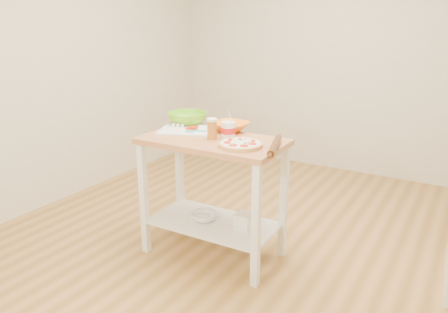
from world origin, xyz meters
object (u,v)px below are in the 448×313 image
prep_island (213,174)px  pizza (240,144)px  knife (184,123)px  green_bowl (187,118)px  cutting_board (187,130)px  shelf_glass_bowl (204,216)px  rolling_pin (275,146)px  spatula (195,131)px  beer_pint (212,129)px  orange_bowl (230,126)px  yogurt_tub (228,130)px  shelf_bin (244,221)px

prep_island → pizza: pizza is taller
knife → green_bowl: 0.06m
cutting_board → shelf_glass_bowl: bearing=-49.0°
cutting_board → rolling_pin: rolling_pin is taller
cutting_board → knife: cutting_board is taller
pizza → spatula: pizza is taller
prep_island → beer_pint: bearing=-92.4°
orange_bowl → knife: bearing=-173.8°
green_bowl → beer_pint: beer_pint is taller
shelf_glass_bowl → cutting_board: bearing=153.1°
orange_bowl → yogurt_tub: (0.10, -0.20, 0.03)m
orange_bowl → shelf_bin: orange_bowl is taller
orange_bowl → cutting_board: bearing=-148.9°
prep_island → shelf_bin: bearing=4.4°
spatula → rolling_pin: 0.68m
shelf_glass_bowl → shelf_bin: shelf_bin is taller
green_bowl → shelf_glass_bowl: 0.79m
knife → beer_pint: (0.40, -0.22, 0.06)m
pizza → rolling_pin: bearing=14.7°
orange_bowl → yogurt_tub: 0.22m
green_bowl → yogurt_tub: size_ratio=1.47×
beer_pint → shelf_bin: (0.25, 0.03, -0.66)m
rolling_pin → shelf_bin: size_ratio=3.41×
spatula → prep_island: bearing=-38.1°
shelf_glass_bowl → shelf_bin: size_ratio=1.68×
beer_pint → shelf_bin: bearing=5.9°
pizza → prep_island: bearing=164.9°
cutting_board → orange_bowl: 0.33m
green_bowl → knife: bearing=-86.4°
prep_island → shelf_glass_bowl: prep_island is taller
spatula → knife: 0.26m
knife → green_bowl: (-0.00, 0.05, 0.03)m
knife → orange_bowl: size_ratio=0.91×
shelf_glass_bowl → shelf_bin: 0.32m
shelf_glass_bowl → orange_bowl: bearing=77.0°
green_bowl → prep_island: bearing=-33.5°
shelf_glass_bowl → yogurt_tub: bearing=26.6°
orange_bowl → green_bowl: (-0.40, 0.01, 0.02)m
orange_bowl → shelf_bin: 0.71m
cutting_board → green_bowl: green_bowl is taller
prep_island → orange_bowl: bearing=92.1°
pizza → green_bowl: bearing=153.1°
pizza → orange_bowl: size_ratio=1.10×
knife → yogurt_tub: (0.49, -0.15, 0.04)m
yogurt_tub → shelf_bin: (0.16, -0.05, -0.64)m
rolling_pin → shelf_glass_bowl: 0.84m
prep_island → yogurt_tub: yogurt_tub is taller
knife → green_bowl: size_ratio=0.79×
cutting_board → beer_pint: (0.29, -0.10, 0.07)m
green_bowl → shelf_bin: size_ratio=2.63×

